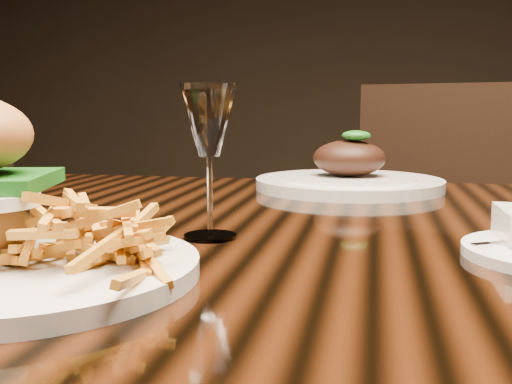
% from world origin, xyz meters
% --- Properties ---
extents(dining_table, '(1.60, 0.90, 0.75)m').
position_xyz_m(dining_table, '(0.00, 0.00, 0.67)').
color(dining_table, black).
rests_on(dining_table, ground).
extents(burger_plate, '(0.28, 0.28, 0.19)m').
position_xyz_m(burger_plate, '(-0.21, -0.26, 0.80)').
color(burger_plate, silver).
rests_on(burger_plate, dining_table).
extents(wine_glass, '(0.06, 0.06, 0.16)m').
position_xyz_m(wine_glass, '(-0.09, -0.09, 0.87)').
color(wine_glass, white).
rests_on(wine_glass, dining_table).
extents(far_dish, '(0.31, 0.31, 0.10)m').
position_xyz_m(far_dish, '(0.03, 0.33, 0.77)').
color(far_dish, silver).
rests_on(far_dish, dining_table).
extents(chair_far, '(0.57, 0.57, 0.95)m').
position_xyz_m(chair_far, '(0.22, 0.89, 0.54)').
color(chair_far, black).
rests_on(chair_far, ground).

